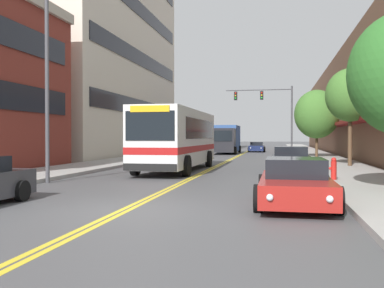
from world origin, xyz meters
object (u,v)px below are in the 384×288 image
(traffic_signal_mast, at_px, (270,106))
(street_lamp_left_near, at_px, (53,55))
(fire_hydrant, at_px, (334,169))
(car_champagne_parked_left_mid, at_px, (194,150))
(car_charcoal_parked_right_mid, at_px, (291,160))
(box_truck, at_px, (226,139))
(car_navy_moving_lead, at_px, (257,147))
(city_bus, at_px, (178,137))
(car_red_parked_right_foreground, at_px, (295,183))
(street_tree_right_mid, at_px, (350,95))
(street_tree_right_far, at_px, (317,114))

(traffic_signal_mast, xyz_separation_m, street_lamp_left_near, (-7.94, -30.71, -0.07))
(traffic_signal_mast, distance_m, fire_hydrant, 29.31)
(car_champagne_parked_left_mid, distance_m, fire_hydrant, 25.76)
(car_charcoal_parked_right_mid, height_order, box_truck, box_truck)
(box_truck, bearing_deg, car_navy_moving_lead, 63.99)
(car_champagne_parked_left_mid, bearing_deg, fire_hydrant, -66.59)
(city_bus, distance_m, traffic_signal_mast, 23.88)
(car_navy_moving_lead, relative_size, fire_hydrant, 5.20)
(car_red_parked_right_foreground, height_order, car_charcoal_parked_right_mid, car_charcoal_parked_right_mid)
(car_champagne_parked_left_mid, xyz_separation_m, car_red_parked_right_foreground, (8.55, -29.17, 0.03))
(city_bus, relative_size, box_truck, 1.45)
(box_truck, bearing_deg, car_champagne_parked_left_mid, -113.12)
(fire_hydrant, bearing_deg, street_tree_right_mid, 77.24)
(box_truck, height_order, street_tree_right_mid, street_tree_right_mid)
(street_tree_right_mid, xyz_separation_m, fire_hydrant, (-1.96, -8.64, -3.67))
(street_lamp_left_near, relative_size, fire_hydrant, 9.93)
(city_bus, bearing_deg, street_tree_right_mid, 17.72)
(traffic_signal_mast, distance_m, street_lamp_left_near, 31.72)
(car_champagne_parked_left_mid, xyz_separation_m, street_lamp_left_near, (-0.76, -25.56, 4.55))
(car_red_parked_right_foreground, distance_m, traffic_signal_mast, 34.65)
(traffic_signal_mast, bearing_deg, car_red_parked_right_foreground, -87.71)
(street_tree_right_far, bearing_deg, traffic_signal_mast, 114.57)
(fire_hydrant, bearing_deg, box_truck, 104.84)
(car_charcoal_parked_right_mid, height_order, street_lamp_left_near, street_lamp_left_near)
(car_champagne_parked_left_mid, relative_size, street_tree_right_mid, 0.78)
(car_champagne_parked_left_mid, xyz_separation_m, car_charcoal_parked_right_mid, (8.74, -18.14, 0.06))
(car_charcoal_parked_right_mid, height_order, street_tree_right_mid, street_tree_right_mid)
(street_lamp_left_near, bearing_deg, car_red_parked_right_foreground, -21.18)
(car_champagne_parked_left_mid, bearing_deg, car_charcoal_parked_right_mid, -64.29)
(street_lamp_left_near, relative_size, street_tree_right_mid, 1.54)
(traffic_signal_mast, bearing_deg, car_navy_moving_lead, 103.79)
(car_champagne_parked_left_mid, distance_m, car_red_parked_right_foreground, 30.40)
(city_bus, bearing_deg, box_truck, 90.43)
(city_bus, height_order, car_champagne_parked_left_mid, city_bus)
(street_lamp_left_near, height_order, street_tree_right_far, street_lamp_left_near)
(city_bus, relative_size, street_tree_right_mid, 1.88)
(street_lamp_left_near, xyz_separation_m, fire_hydrant, (11.00, 1.92, -4.51))
(car_red_parked_right_foreground, bearing_deg, car_champagne_parked_left_mid, 106.33)
(car_navy_moving_lead, bearing_deg, traffic_signal_mast, -76.21)
(city_bus, xyz_separation_m, car_charcoal_parked_right_mid, (6.11, -0.08, -1.22))
(traffic_signal_mast, relative_size, fire_hydrant, 8.23)
(car_navy_moving_lead, relative_size, traffic_signal_mast, 0.63)
(car_charcoal_parked_right_mid, bearing_deg, fire_hydrant, -74.76)
(car_red_parked_right_foreground, height_order, street_lamp_left_near, street_lamp_left_near)
(city_bus, distance_m, street_lamp_left_near, 8.86)
(car_champagne_parked_left_mid, relative_size, car_navy_moving_lead, 0.96)
(city_bus, height_order, traffic_signal_mast, traffic_signal_mast)
(car_charcoal_parked_right_mid, bearing_deg, box_truck, 104.75)
(car_champagne_parked_left_mid, bearing_deg, street_tree_right_far, -18.64)
(car_champagne_parked_left_mid, relative_size, street_tree_right_far, 0.78)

